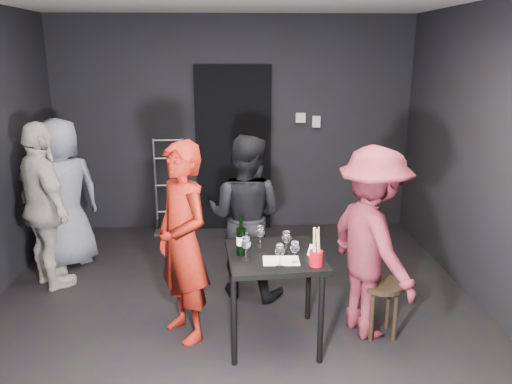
{
  "coord_description": "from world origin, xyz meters",
  "views": [
    {
      "loc": [
        0.03,
        -3.83,
        2.26
      ],
      "look_at": [
        0.2,
        0.25,
        1.1
      ],
      "focal_mm": 35.0,
      "sensor_mm": 36.0,
      "label": 1
    }
  ],
  "objects_px": {
    "stool": "(382,293)",
    "man_maroon": "(372,239)",
    "hand_truck": "(171,215)",
    "wine_bottle": "(241,241)",
    "tasting_table": "(275,266)",
    "bystander_grey": "(63,189)",
    "woman_black": "(245,214)",
    "breadstick_cup": "(316,247)",
    "server_red": "(182,235)",
    "bystander_cream": "(44,199)"
  },
  "relations": [
    {
      "from": "stool",
      "to": "man_maroon",
      "type": "relative_size",
      "value": 0.29
    },
    {
      "from": "hand_truck",
      "to": "wine_bottle",
      "type": "bearing_deg",
      "value": -72.82
    },
    {
      "from": "stool",
      "to": "man_maroon",
      "type": "bearing_deg",
      "value": 144.3
    },
    {
      "from": "hand_truck",
      "to": "stool",
      "type": "distance_m",
      "value": 3.26
    },
    {
      "from": "tasting_table",
      "to": "bystander_grey",
      "type": "distance_m",
      "value": 2.66
    },
    {
      "from": "woman_black",
      "to": "breadstick_cup",
      "type": "bearing_deg",
      "value": 136.07
    },
    {
      "from": "tasting_table",
      "to": "woman_black",
      "type": "distance_m",
      "value": 0.88
    },
    {
      "from": "tasting_table",
      "to": "man_maroon",
      "type": "bearing_deg",
      "value": 7.57
    },
    {
      "from": "server_red",
      "to": "bystander_grey",
      "type": "bearing_deg",
      "value": -172.16
    },
    {
      "from": "wine_bottle",
      "to": "stool",
      "type": "bearing_deg",
      "value": 2.17
    },
    {
      "from": "woman_black",
      "to": "bystander_cream",
      "type": "bearing_deg",
      "value": 14.41
    },
    {
      "from": "bystander_cream",
      "to": "breadstick_cup",
      "type": "distance_m",
      "value": 2.74
    },
    {
      "from": "wine_bottle",
      "to": "breadstick_cup",
      "type": "relative_size",
      "value": 0.96
    },
    {
      "from": "tasting_table",
      "to": "server_red",
      "type": "bearing_deg",
      "value": 170.99
    },
    {
      "from": "bystander_cream",
      "to": "breadstick_cup",
      "type": "height_order",
      "value": "bystander_cream"
    },
    {
      "from": "server_red",
      "to": "breadstick_cup",
      "type": "distance_m",
      "value": 1.06
    },
    {
      "from": "breadstick_cup",
      "to": "wine_bottle",
      "type": "bearing_deg",
      "value": 157.81
    },
    {
      "from": "tasting_table",
      "to": "wine_bottle",
      "type": "height_order",
      "value": "wine_bottle"
    },
    {
      "from": "tasting_table",
      "to": "server_red",
      "type": "distance_m",
      "value": 0.76
    },
    {
      "from": "hand_truck",
      "to": "wine_bottle",
      "type": "relative_size",
      "value": 4.03
    },
    {
      "from": "hand_truck",
      "to": "bystander_grey",
      "type": "xyz_separation_m",
      "value": [
        -0.99,
        -1.0,
        0.64
      ]
    },
    {
      "from": "server_red",
      "to": "stool",
      "type": "bearing_deg",
      "value": 51.46
    },
    {
      "from": "man_maroon",
      "to": "stool",
      "type": "bearing_deg",
      "value": -144.8
    },
    {
      "from": "hand_truck",
      "to": "wine_bottle",
      "type": "height_order",
      "value": "hand_truck"
    },
    {
      "from": "hand_truck",
      "to": "breadstick_cup",
      "type": "xyz_separation_m",
      "value": [
        1.43,
        -2.82,
        0.67
      ]
    },
    {
      "from": "woman_black",
      "to": "breadstick_cup",
      "type": "relative_size",
      "value": 5.11
    },
    {
      "from": "stool",
      "to": "man_maroon",
      "type": "height_order",
      "value": "man_maroon"
    },
    {
      "from": "stool",
      "to": "bystander_grey",
      "type": "relative_size",
      "value": 0.27
    },
    {
      "from": "tasting_table",
      "to": "woman_black",
      "type": "xyz_separation_m",
      "value": [
        -0.21,
        0.84,
        0.14
      ]
    },
    {
      "from": "bystander_grey",
      "to": "tasting_table",
      "type": "bearing_deg",
      "value": 103.72
    },
    {
      "from": "server_red",
      "to": "wine_bottle",
      "type": "height_order",
      "value": "server_red"
    },
    {
      "from": "hand_truck",
      "to": "woman_black",
      "type": "relative_size",
      "value": 0.76
    },
    {
      "from": "hand_truck",
      "to": "stool",
      "type": "bearing_deg",
      "value": -53.29
    },
    {
      "from": "tasting_table",
      "to": "woman_black",
      "type": "relative_size",
      "value": 0.47
    },
    {
      "from": "server_red",
      "to": "breadstick_cup",
      "type": "bearing_deg",
      "value": 35.44
    },
    {
      "from": "man_maroon",
      "to": "wine_bottle",
      "type": "xyz_separation_m",
      "value": [
        -1.04,
        -0.11,
        0.05
      ]
    },
    {
      "from": "bystander_cream",
      "to": "hand_truck",
      "type": "bearing_deg",
      "value": -74.11
    },
    {
      "from": "man_maroon",
      "to": "wine_bottle",
      "type": "distance_m",
      "value": 1.05
    },
    {
      "from": "stool",
      "to": "man_maroon",
      "type": "distance_m",
      "value": 0.46
    },
    {
      "from": "hand_truck",
      "to": "breadstick_cup",
      "type": "bearing_deg",
      "value": -64.74
    },
    {
      "from": "server_red",
      "to": "man_maroon",
      "type": "bearing_deg",
      "value": 53.73
    },
    {
      "from": "server_red",
      "to": "woman_black",
      "type": "bearing_deg",
      "value": 109.24
    },
    {
      "from": "bystander_cream",
      "to": "wine_bottle",
      "type": "height_order",
      "value": "bystander_cream"
    },
    {
      "from": "man_maroon",
      "to": "breadstick_cup",
      "type": "height_order",
      "value": "man_maroon"
    },
    {
      "from": "stool",
      "to": "breadstick_cup",
      "type": "relative_size",
      "value": 1.51
    },
    {
      "from": "stool",
      "to": "bystander_grey",
      "type": "bearing_deg",
      "value": 152.73
    },
    {
      "from": "server_red",
      "to": "wine_bottle",
      "type": "relative_size",
      "value": 5.81
    },
    {
      "from": "stool",
      "to": "wine_bottle",
      "type": "distance_m",
      "value": 1.24
    },
    {
      "from": "server_red",
      "to": "man_maroon",
      "type": "relative_size",
      "value": 1.07
    },
    {
      "from": "tasting_table",
      "to": "man_maroon",
      "type": "relative_size",
      "value": 0.46
    }
  ]
}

